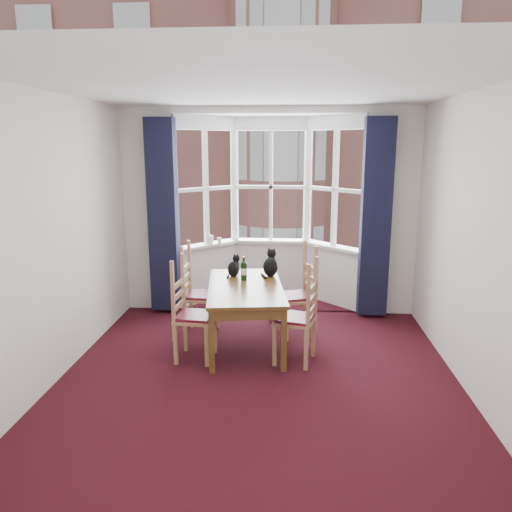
# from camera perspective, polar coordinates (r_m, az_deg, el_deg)

# --- Properties ---
(floor) EXTENTS (4.50, 4.50, 0.00)m
(floor) POSITION_cam_1_polar(r_m,az_deg,el_deg) (5.09, 0.17, -14.28)
(floor) COLOR black
(floor) RESTS_ON ground
(ceiling) EXTENTS (4.50, 4.50, 0.00)m
(ceiling) POSITION_cam_1_polar(r_m,az_deg,el_deg) (4.56, 0.20, 18.86)
(ceiling) COLOR white
(ceiling) RESTS_ON floor
(wall_left) EXTENTS (0.00, 4.50, 4.50)m
(wall_left) POSITION_cam_1_polar(r_m,az_deg,el_deg) (5.16, -22.58, 1.56)
(wall_left) COLOR silver
(wall_left) RESTS_ON floor
(wall_right) EXTENTS (0.00, 4.50, 4.50)m
(wall_right) POSITION_cam_1_polar(r_m,az_deg,el_deg) (4.92, 24.11, 0.92)
(wall_right) COLOR silver
(wall_right) RESTS_ON floor
(wall_near) EXTENTS (4.00, 0.00, 4.00)m
(wall_near) POSITION_cam_1_polar(r_m,az_deg,el_deg) (2.47, -3.34, -8.96)
(wall_near) COLOR silver
(wall_near) RESTS_ON floor
(wall_back_pier_left) EXTENTS (0.70, 0.12, 2.80)m
(wall_back_pier_left) POSITION_cam_1_polar(r_m,az_deg,el_deg) (7.11, -12.01, 5.07)
(wall_back_pier_left) COLOR silver
(wall_back_pier_left) RESTS_ON floor
(wall_back_pier_right) EXTENTS (0.70, 0.12, 2.80)m
(wall_back_pier_right) POSITION_cam_1_polar(r_m,az_deg,el_deg) (6.97, 15.17, 4.76)
(wall_back_pier_right) COLOR silver
(wall_back_pier_right) RESTS_ON floor
(bay_window) EXTENTS (2.76, 0.94, 2.80)m
(bay_window) POSITION_cam_1_polar(r_m,az_deg,el_deg) (7.34, 1.62, 5.58)
(bay_window) COLOR white
(bay_window) RESTS_ON floor
(curtain_left) EXTENTS (0.38, 0.22, 2.60)m
(curtain_left) POSITION_cam_1_polar(r_m,az_deg,el_deg) (6.89, -10.56, 4.47)
(curtain_left) COLOR black
(curtain_left) RESTS_ON floor
(curtain_right) EXTENTS (0.38, 0.22, 2.60)m
(curtain_right) POSITION_cam_1_polar(r_m,az_deg,el_deg) (6.76, 13.52, 4.19)
(curtain_right) COLOR black
(curtain_right) RESTS_ON floor
(dining_table) EXTENTS (1.03, 1.66, 0.72)m
(dining_table) POSITION_cam_1_polar(r_m,az_deg,el_deg) (5.77, -1.23, -4.12)
(dining_table) COLOR brown
(dining_table) RESTS_ON floor
(chair_left_near) EXTENTS (0.43, 0.45, 0.92)m
(chair_left_near) POSITION_cam_1_polar(r_m,az_deg,el_deg) (5.50, -7.90, -6.94)
(chair_left_near) COLOR #AE8054
(chair_left_near) RESTS_ON floor
(chair_left_far) EXTENTS (0.41, 0.43, 0.92)m
(chair_left_far) POSITION_cam_1_polar(r_m,az_deg,el_deg) (6.22, -7.11, -4.60)
(chair_left_far) COLOR #AE8054
(chair_left_far) RESTS_ON floor
(chair_right_near) EXTENTS (0.49, 0.51, 0.92)m
(chair_right_near) POSITION_cam_1_polar(r_m,az_deg,el_deg) (5.37, 5.43, -7.38)
(chair_right_near) COLOR #AE8054
(chair_right_near) RESTS_ON floor
(chair_right_far) EXTENTS (0.51, 0.53, 0.92)m
(chair_right_far) POSITION_cam_1_polar(r_m,az_deg,el_deg) (6.17, 5.33, -4.70)
(chair_right_far) COLOR #AE8054
(chair_right_far) RESTS_ON floor
(cat_left) EXTENTS (0.21, 0.24, 0.28)m
(cat_left) POSITION_cam_1_polar(r_m,az_deg,el_deg) (6.13, -2.55, -1.33)
(cat_left) COLOR black
(cat_left) RESTS_ON dining_table
(cat_right) EXTENTS (0.21, 0.27, 0.35)m
(cat_right) POSITION_cam_1_polar(r_m,az_deg,el_deg) (6.13, 1.67, -1.06)
(cat_right) COLOR black
(cat_right) RESTS_ON dining_table
(wine_bottle) EXTENTS (0.07, 0.07, 0.29)m
(wine_bottle) POSITION_cam_1_polar(r_m,az_deg,el_deg) (5.94, -1.40, -1.59)
(wine_bottle) COLOR black
(wine_bottle) RESTS_ON dining_table
(candle_tall) EXTENTS (0.06, 0.06, 0.13)m
(candle_tall) POSITION_cam_1_polar(r_m,az_deg,el_deg) (7.35, -5.16, 1.87)
(candle_tall) COLOR white
(candle_tall) RESTS_ON bay_window
(candle_short) EXTENTS (0.06, 0.06, 0.09)m
(candle_short) POSITION_cam_1_polar(r_m,az_deg,el_deg) (7.37, -4.21, 1.75)
(candle_short) COLOR white
(candle_short) RESTS_ON bay_window
(street) EXTENTS (80.00, 80.00, 0.00)m
(street) POSITION_cam_1_polar(r_m,az_deg,el_deg) (37.71, 3.44, -0.04)
(street) COLOR #333335
(street) RESTS_ON ground
(tenement_building) EXTENTS (18.40, 7.80, 15.20)m
(tenement_building) POSITION_cam_1_polar(r_m,az_deg,el_deg) (18.55, 3.12, 10.50)
(tenement_building) COLOR #A96257
(tenement_building) RESTS_ON street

